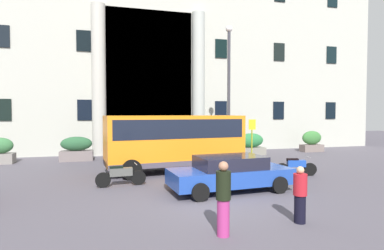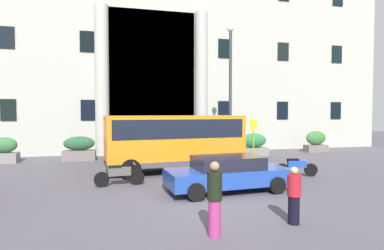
{
  "view_description": "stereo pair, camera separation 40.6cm",
  "coord_description": "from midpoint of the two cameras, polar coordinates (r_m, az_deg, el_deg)",
  "views": [
    {
      "loc": [
        -3.41,
        -9.67,
        2.95
      ],
      "look_at": [
        0.56,
        5.08,
        2.35
      ],
      "focal_mm": 29.08,
      "sensor_mm": 36.0,
      "label": 1
    },
    {
      "loc": [
        -3.02,
        -9.77,
        2.95
      ],
      "look_at": [
        0.56,
        5.08,
        2.35
      ],
      "focal_mm": 29.08,
      "sensor_mm": 36.0,
      "label": 2
    }
  ],
  "objects": [
    {
      "name": "hedge_planter_entrance_right",
      "position": [
        21.29,
        -32.18,
        -4.09
      ],
      "size": [
        1.44,
        0.86,
        1.52
      ],
      "color": "slate",
      "rests_on": "ground_plane"
    },
    {
      "name": "hedge_planter_west",
      "position": [
        22.18,
        10.23,
        -3.53
      ],
      "size": [
        1.92,
        0.93,
        1.52
      ],
      "color": "slate",
      "rests_on": "ground_plane"
    },
    {
      "name": "motorcycle_near_kerb",
      "position": [
        12.98,
        -13.96,
        -8.9
      ],
      "size": [
        2.0,
        0.55,
        0.89
      ],
      "rotation": [
        0.0,
        0.0,
        0.07
      ],
      "color": "black",
      "rests_on": "ground_plane"
    },
    {
      "name": "office_building_facade",
      "position": [
        27.7,
        -8.39,
        10.96
      ],
      "size": [
        37.48,
        9.73,
        14.33
      ],
      "color": "#ABABA0",
      "rests_on": "ground_plane"
    },
    {
      "name": "pedestrian_child_trailing",
      "position": [
        8.92,
        17.95,
        -12.08
      ],
      "size": [
        0.36,
        0.36,
        1.52
      ],
      "rotation": [
        0.0,
        0.0,
        0.99
      ],
      "color": "black",
      "rests_on": "ground_plane"
    },
    {
      "name": "hedge_planter_entrance_left",
      "position": [
        25.29,
        20.67,
        -2.87
      ],
      "size": [
        1.67,
        0.76,
        1.58
      ],
      "color": "#6D5F5A",
      "rests_on": "ground_plane"
    },
    {
      "name": "ground_plane",
      "position": [
        10.67,
        3.19,
        -14.14
      ],
      "size": [
        80.0,
        64.0,
        0.12
      ],
      "primitive_type": "cube",
      "color": "#4D4852"
    },
    {
      "name": "bus_stop_sign",
      "position": [
        18.57,
        10.32,
        -2.0
      ],
      "size": [
        0.44,
        0.08,
        2.57
      ],
      "color": "#979C20",
      "rests_on": "ground_plane"
    },
    {
      "name": "parked_estate_mid",
      "position": [
        11.92,
        5.99,
        -8.69
      ],
      "size": [
        4.72,
        2.33,
        1.32
      ],
      "rotation": [
        0.0,
        0.0,
        0.08
      ],
      "color": "#1F4099",
      "rests_on": "ground_plane"
    },
    {
      "name": "orange_minibus",
      "position": [
        15.57,
        -3.89,
        -2.46
      ],
      "size": [
        6.95,
        3.1,
        2.81
      ],
      "rotation": [
        0.0,
        0.0,
        0.1
      ],
      "color": "orange",
      "rests_on": "ground_plane"
    },
    {
      "name": "hedge_planter_far_east",
      "position": [
        20.49,
        -20.96,
        -4.16
      ],
      "size": [
        1.93,
        0.84,
        1.49
      ],
      "color": "slate",
      "rests_on": "ground_plane"
    },
    {
      "name": "pedestrian_woman_dark_dress",
      "position": [
        7.63,
        4.21,
        -13.25
      ],
      "size": [
        0.36,
        0.36,
        1.8
      ],
      "rotation": [
        0.0,
        0.0,
        4.51
      ],
      "color": "#A12D70",
      "rests_on": "ground_plane"
    },
    {
      "name": "lamppost_plaza_centre",
      "position": [
        18.76,
        6.15,
        7.57
      ],
      "size": [
        0.4,
        0.4,
        8.13
      ],
      "color": "#34353D",
      "rests_on": "ground_plane"
    },
    {
      "name": "motorcycle_far_end",
      "position": [
        15.38,
        17.71,
        -7.21
      ],
      "size": [
        1.9,
        0.67,
        0.89
      ],
      "rotation": [
        0.0,
        0.0,
        -0.23
      ],
      "color": "black",
      "rests_on": "ground_plane"
    }
  ]
}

